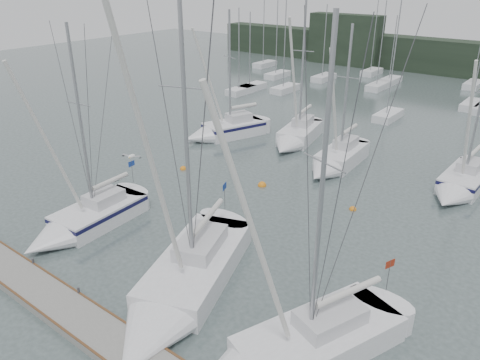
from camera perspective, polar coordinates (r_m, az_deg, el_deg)
name	(u,v)px	position (r m, az deg, el deg)	size (l,w,h in m)	color
ground	(170,275)	(25.04, -8.53, -11.39)	(160.00, 160.00, 0.00)	#414F4D
dock	(88,325)	(22.58, -18.03, -16.43)	(24.00, 2.00, 0.40)	slate
far_treeline	(476,60)	(78.10, 26.82, 12.90)	(90.00, 4.00, 5.00)	black
far_building_left	(345,40)	(82.31, 12.67, 16.36)	(12.00, 3.00, 8.00)	black
mast_forest	(424,100)	(59.94, 21.49, 9.04)	(59.92, 26.18, 14.65)	silver
sailboat_near_left	(79,224)	(29.76, -19.01, -5.06)	(3.37, 8.62, 12.99)	silver
sailboat_near_center	(176,295)	(22.68, -7.79, -13.77)	(7.11, 12.03, 16.96)	silver
sailboat_near_right	(277,360)	(19.61, 4.49, -21.08)	(6.40, 10.42, 14.50)	silver
sailboat_mid_a	(221,131)	(44.20, -2.29, 6.00)	(5.37, 8.42, 12.30)	silver
sailboat_mid_b	(295,138)	(42.72, 6.69, 5.13)	(4.29, 8.56, 13.56)	silver
sailboat_mid_c	(335,162)	(37.81, 11.46, 2.20)	(3.03, 8.13, 11.76)	silver
sailboat_mid_d	(460,185)	(36.48, 25.21, -0.59)	(2.80, 7.94, 11.73)	silver
buoy_a	(262,186)	(34.39, 2.71, -0.69)	(0.64, 0.64, 0.64)	orange
buoy_b	(353,210)	(31.87, 13.58, -3.53)	(0.48, 0.48, 0.48)	orange
buoy_c	(183,169)	(37.49, -6.93, 1.33)	(0.52, 0.52, 0.52)	orange
seagull	(132,156)	(23.24, -13.08, 2.84)	(0.93, 0.46, 0.19)	white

